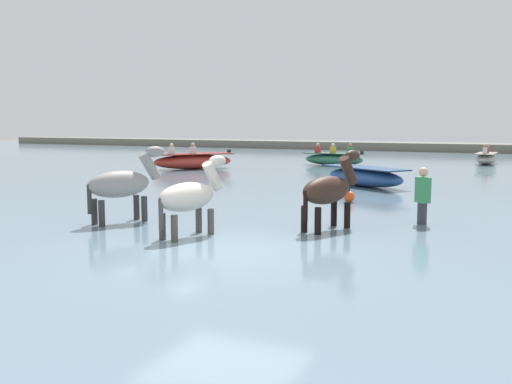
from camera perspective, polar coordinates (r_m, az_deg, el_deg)
The scene contains 12 objects.
ground_plane at distance 10.07m, azimuth -3.13°, elevation -8.05°, with size 120.00×120.00×0.00m, color #666051.
water_surface at distance 19.31m, azimuth 10.75°, elevation -0.30°, with size 90.00×90.00×0.42m, color slate.
horse_lead_grey at distance 12.89m, azimuth -12.83°, elevation 0.55°, with size 1.09×1.83×2.04m.
horse_trailing_dark_bay at distance 11.84m, azimuth 7.08°, elevation -0.02°, with size 0.91×1.83×2.00m.
horse_flank_pinto at distance 11.11m, azimuth -6.46°, elevation -0.67°, with size 0.79×1.78×1.93m.
boat_near_port at distance 31.91m, azimuth 21.42°, elevation 3.07°, with size 1.09×2.68×1.03m.
boat_distant_east at distance 26.81m, azimuth -6.15°, elevation 3.00°, with size 3.31×3.59×1.18m.
boat_far_offshore at distance 28.96m, azimuth 7.55°, elevation 3.20°, with size 3.07×1.32×1.09m.
boat_mid_channel at distance 19.94m, azimuth 10.49°, elevation 1.47°, with size 3.39×2.73×0.64m.
person_wading_close at distance 12.92m, azimuth 15.84°, elevation -1.04°, with size 0.36×0.37×1.63m.
channel_buoy at distance 15.93m, azimuth 9.02°, elevation -0.43°, with size 0.31×0.31×0.70m.
far_shoreline at distance 43.80m, azimuth 18.57°, elevation 3.84°, with size 80.00×2.40×1.01m, color #706B5B.
Camera 1 is at (4.52, -8.62, 2.60)m, focal length 41.24 mm.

